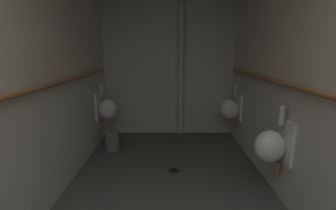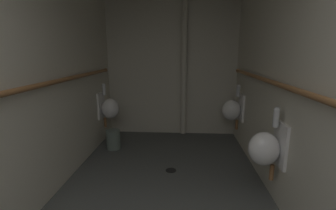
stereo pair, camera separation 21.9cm
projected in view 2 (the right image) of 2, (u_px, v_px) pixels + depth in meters
name	position (u px, v px, depth m)	size (l,w,h in m)	color
floor	(161.00, 204.00, 2.52)	(2.49, 4.50, 0.08)	#4C4F4C
wall_left	(35.00, 74.00, 2.30)	(0.06, 4.50, 2.65)	beige
wall_right	(295.00, 76.00, 2.15)	(0.06, 4.50, 2.65)	beige
wall_back	(172.00, 64.00, 4.39)	(2.49, 0.06, 2.65)	beige
urinal_left_mid	(109.00, 108.00, 4.05)	(0.32, 0.30, 0.76)	white
urinal_right_mid	(266.00, 148.00, 2.36)	(0.32, 0.30, 0.76)	white
urinal_right_far	(233.00, 109.00, 3.94)	(0.32, 0.30, 0.76)	white
supply_pipe_left	(46.00, 84.00, 2.33)	(0.06, 3.74, 0.06)	#936038
supply_pipe_right	(282.00, 86.00, 2.21)	(0.06, 3.73, 0.06)	#936038
standpipe_back_wall	(184.00, 64.00, 4.27)	(0.10, 0.10, 2.60)	beige
floor_drain	(171.00, 170.00, 3.16)	(0.14, 0.14, 0.01)	black
waste_bin	(113.00, 139.00, 3.85)	(0.22, 0.22, 0.31)	slate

